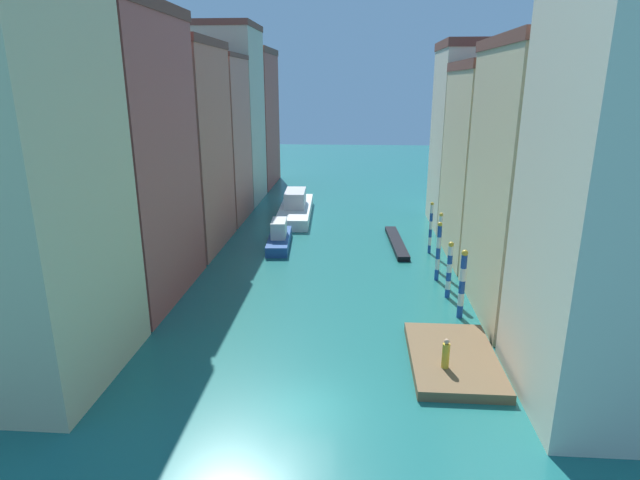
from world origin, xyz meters
name	(u,v)px	position (x,y,z in m)	size (l,w,h in m)	color
ground_plane	(333,244)	(0.00, 24.50, 0.00)	(154.00, 154.00, 0.00)	#1E6B66
building_left_0	(4,144)	(-13.22, 2.04, 11.19)	(7.52, 8.92, 22.35)	beige
building_left_1	(115,158)	(-13.22, 12.16, 9.20)	(7.52, 11.17, 18.38)	#B25147
building_left_2	(175,147)	(-13.22, 23.10, 8.57)	(7.52, 10.05, 17.12)	#C6705B
building_left_3	(207,140)	(-13.22, 32.61, 8.22)	(7.52, 8.33, 16.43)	#C6705B
building_left_4	(227,116)	(-13.22, 41.37, 10.05)	(7.52, 8.96, 20.08)	#BCB299
building_left_5	(246,118)	(-13.22, 51.96, 9.06)	(7.52, 11.47, 18.09)	#B25147
building_right_1	(549,182)	(13.22, 11.38, 8.14)	(7.52, 10.42, 16.25)	beige
building_right_2	(500,163)	(13.22, 22.23, 7.68)	(7.52, 10.57, 15.32)	beige
building_right_3	(475,137)	(13.22, 31.85, 8.73)	(7.52, 8.35, 17.44)	beige
waterfront_dock	(453,359)	(7.07, 4.43, 0.25)	(4.32, 7.02, 0.50)	brown
person_on_dock	(446,354)	(6.44, 3.12, 1.21)	(0.36, 0.36, 1.52)	gold
mooring_pole_0	(462,283)	(8.42, 9.93, 2.23)	(0.39, 0.39, 4.34)	#1E479E
mooring_pole_1	(449,269)	(8.18, 13.00, 1.99)	(0.36, 0.36, 3.88)	#1E479E
mooring_pole_2	(438,251)	(7.91, 16.17, 2.23)	(0.33, 0.33, 4.36)	#1E479E
mooring_pole_3	(439,242)	(8.25, 18.02, 2.34)	(0.30, 0.30, 4.58)	#1E479E
mooring_pole_4	(431,227)	(8.20, 22.43, 2.24)	(0.28, 0.28, 4.39)	#1E479E
vaporetto_white	(296,208)	(-4.49, 34.11, 0.92)	(3.78, 12.63, 2.80)	white
gondola_black	(396,242)	(5.61, 24.56, 0.21)	(1.59, 9.23, 0.42)	black
motorboat_0	(279,237)	(-4.69, 23.53, 0.79)	(2.28, 7.00, 2.32)	#234C93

